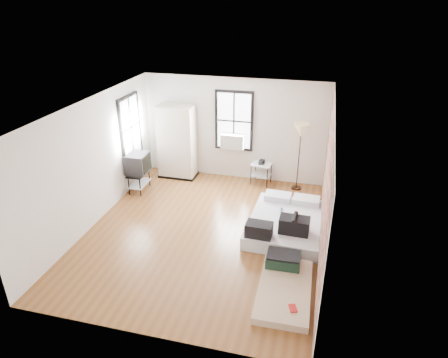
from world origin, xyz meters
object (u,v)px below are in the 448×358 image
(wardrobe, at_px, (177,142))
(tv_stand, at_px, (138,164))
(mattress_bare, at_px, (284,282))
(mattress_main, at_px, (286,223))
(side_table, at_px, (261,168))
(floor_lamp, at_px, (301,133))

(wardrobe, relative_size, tv_stand, 1.96)
(mattress_bare, height_order, wardrobe, wardrobe)
(wardrobe, height_order, tv_stand, wardrobe)
(mattress_main, height_order, side_table, side_table)
(mattress_main, distance_m, floor_lamp, 2.52)
(mattress_main, height_order, mattress_bare, mattress_main)
(mattress_bare, distance_m, tv_stand, 5.09)
(wardrobe, height_order, side_table, wardrobe)
(mattress_main, bearing_deg, tv_stand, 168.25)
(side_table, bearing_deg, floor_lamp, -4.10)
(mattress_main, bearing_deg, floor_lamp, 90.63)
(wardrobe, bearing_deg, side_table, 2.42)
(mattress_bare, xyz_separation_m, tv_stand, (-4.14, 2.90, 0.64))
(mattress_main, xyz_separation_m, mattress_bare, (0.18, -1.91, -0.08))
(side_table, height_order, floor_lamp, floor_lamp)
(tv_stand, bearing_deg, mattress_bare, -36.69)
(mattress_main, relative_size, floor_lamp, 1.21)
(mattress_bare, bearing_deg, wardrobe, 129.85)
(wardrobe, relative_size, side_table, 2.96)
(wardrobe, xyz_separation_m, side_table, (2.37, 0.07, -0.55))
(tv_stand, bearing_deg, mattress_main, -15.76)
(mattress_main, distance_m, wardrobe, 4.00)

